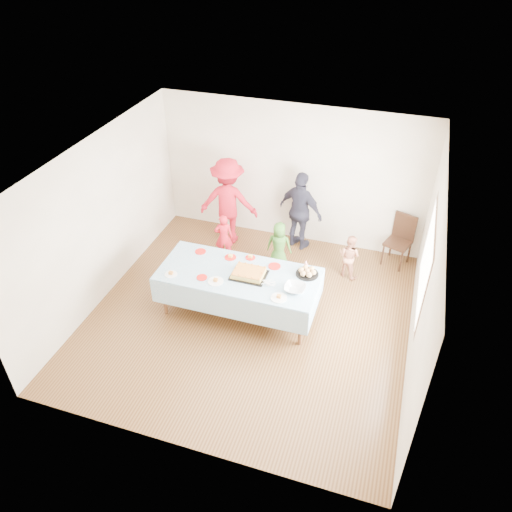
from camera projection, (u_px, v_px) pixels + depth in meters
The scene contains 22 objects.
ground at pixel (249, 316), 8.10m from camera, with size 5.00×5.00×0.00m, color #4C2E15.
room_walls at pixel (252, 224), 7.05m from camera, with size 5.04×5.04×2.72m.
party_table at pixel (238, 276), 7.77m from camera, with size 2.50×1.10×0.78m.
birthday_cake at pixel (249, 273), 7.67m from camera, with size 0.54×0.42×0.10m.
rolls_tray at pixel (307, 272), 7.69m from camera, with size 0.36×0.36×0.11m.
punch_bowl at pixel (295, 288), 7.38m from camera, with size 0.32×0.32×0.08m, color silver.
party_hat at pixel (306, 264), 7.81m from camera, with size 0.09×0.09×0.16m, color white.
fork_pile at pixel (269, 283), 7.49m from camera, with size 0.24×0.18×0.07m, color white, non-canonical shape.
plate_red_far_a at pixel (200, 252), 8.21m from camera, with size 0.18×0.18×0.01m, color red.
plate_red_far_b at pixel (230, 257), 8.08m from camera, with size 0.19×0.19×0.01m, color red.
plate_red_far_c at pixel (250, 258), 8.07m from camera, with size 0.16×0.16×0.01m, color red.
plate_red_far_d at pixel (274, 266), 7.88m from camera, with size 0.20×0.20×0.01m, color red.
plate_red_near at pixel (202, 277), 7.65m from camera, with size 0.17×0.17×0.01m, color red.
plate_white_left at pixel (171, 274), 7.72m from camera, with size 0.19×0.19×0.01m, color white.
plate_white_mid at pixel (216, 281), 7.57m from camera, with size 0.24×0.24×0.01m, color white.
plate_white_right at pixel (279, 298), 7.26m from camera, with size 0.24×0.24×0.01m, color white.
dining_chair at pixel (401, 237), 9.01m from camera, with size 0.53×0.53×0.96m.
toddler_left at pixel (224, 237), 9.14m from camera, with size 0.34×0.22×0.92m, color red.
toddler_mid at pixel (279, 246), 8.91m from camera, with size 0.45×0.30×0.93m, color #386F25.
toddler_right at pixel (349, 256), 8.74m from camera, with size 0.40×0.32×0.83m, color tan.
adult_left at pixel (228, 201), 9.41m from camera, with size 1.11×0.64×1.72m, color red.
adult_right at pixel (301, 211), 9.27m from camera, with size 0.91×0.38×1.56m, color #2B2A3A.
Camera 1 is at (1.95, -5.67, 5.53)m, focal length 35.00 mm.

